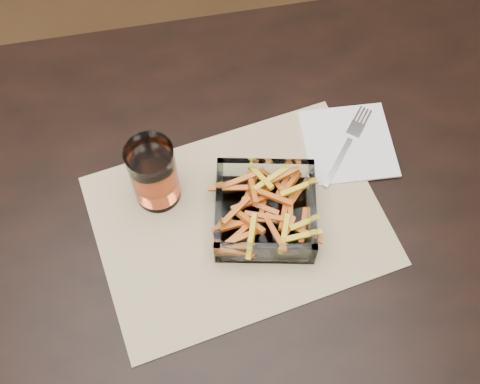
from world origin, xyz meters
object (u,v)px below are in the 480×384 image
Objects in this scene: dining_table at (191,254)px; glass_bowl at (265,212)px; fork at (348,143)px; tumbler at (154,175)px.

glass_bowl reaches higher than dining_table.
dining_table is 0.33m from fork.
tumbler is 0.34m from fork.
glass_bowl is 1.40× the size of tumbler.
fork is (0.30, 0.11, 0.10)m from dining_table.
glass_bowl is 1.24× the size of fork.
glass_bowl is at bearing -25.75° from tumbler.
tumbler is (-0.16, 0.08, 0.04)m from glass_bowl.
fork is at bearing 20.72° from dining_table.
fork is (0.17, 0.11, -0.02)m from glass_bowl.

